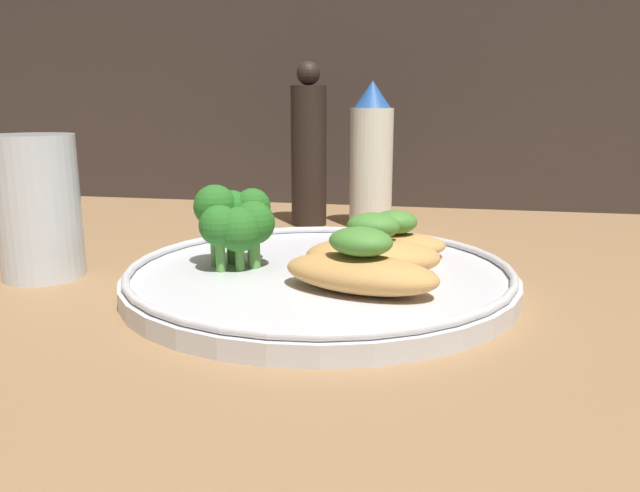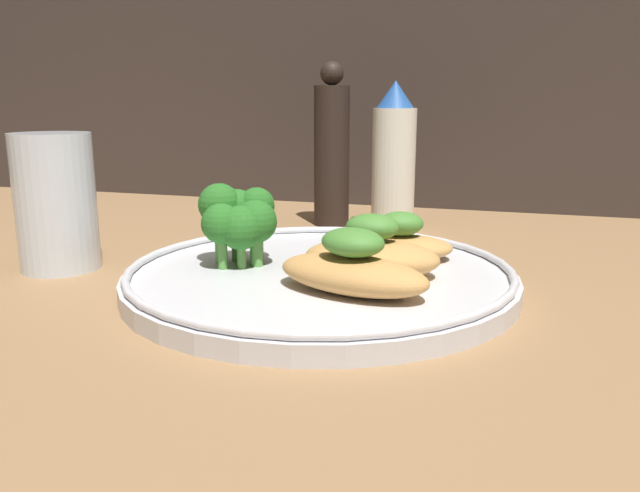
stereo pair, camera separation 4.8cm
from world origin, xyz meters
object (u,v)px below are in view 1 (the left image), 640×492
(pepper_grinder, at_px, (309,151))
(drinking_glass, at_px, (38,207))
(broccoli_bunch, at_px, (235,219))
(sauce_bottle, at_px, (371,159))
(plate, at_px, (320,276))

(pepper_grinder, height_order, drinking_glass, pepper_grinder)
(broccoli_bunch, bearing_deg, pepper_grinder, 88.95)
(broccoli_bunch, distance_m, sauce_bottle, 0.26)
(plate, xyz_separation_m, pepper_grinder, (-0.06, 0.25, 0.08))
(sauce_bottle, xyz_separation_m, drinking_glass, (-0.24, -0.26, -0.02))
(sauce_bottle, xyz_separation_m, pepper_grinder, (-0.07, 0.00, 0.01))
(plate, xyz_separation_m, drinking_glass, (-0.23, -0.01, 0.05))
(pepper_grinder, bearing_deg, sauce_bottle, 0.00)
(broccoli_bunch, height_order, sauce_bottle, sauce_bottle)
(plate, height_order, drinking_glass, drinking_glass)
(broccoli_bunch, bearing_deg, drinking_glass, -176.41)
(plate, bearing_deg, sauce_bottle, 87.87)
(drinking_glass, bearing_deg, plate, 2.52)
(plate, distance_m, broccoli_bunch, 0.08)
(plate, height_order, pepper_grinder, pepper_grinder)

